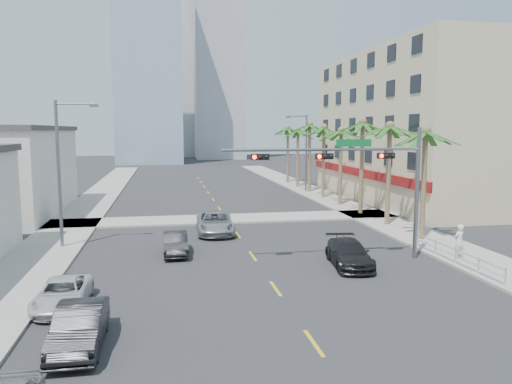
# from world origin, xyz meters

# --- Properties ---
(ground) EXTENTS (260.00, 260.00, 0.00)m
(ground) POSITION_xyz_m (0.00, 0.00, 0.00)
(ground) COLOR #262628
(ground) RESTS_ON ground
(sidewalk_right) EXTENTS (4.00, 120.00, 0.15)m
(sidewalk_right) POSITION_xyz_m (12.00, 20.00, 0.07)
(sidewalk_right) COLOR gray
(sidewalk_right) RESTS_ON ground
(sidewalk_left) EXTENTS (4.00, 120.00, 0.15)m
(sidewalk_left) POSITION_xyz_m (-12.00, 20.00, 0.07)
(sidewalk_left) COLOR gray
(sidewalk_left) RESTS_ON ground
(sidewalk_cross) EXTENTS (80.00, 4.00, 0.15)m
(sidewalk_cross) POSITION_xyz_m (0.00, 22.00, 0.07)
(sidewalk_cross) COLOR gray
(sidewalk_cross) RESTS_ON ground
(building_right) EXTENTS (15.25, 28.00, 15.00)m
(building_right) POSITION_xyz_m (21.99, 30.00, 7.50)
(building_right) COLOR beige
(building_right) RESTS_ON ground
(tower_far_left) EXTENTS (14.00, 14.00, 48.00)m
(tower_far_left) POSITION_xyz_m (-8.00, 95.00, 24.00)
(tower_far_left) COLOR #99B2C6
(tower_far_left) RESTS_ON ground
(tower_far_right) EXTENTS (12.00, 12.00, 60.00)m
(tower_far_right) POSITION_xyz_m (9.00, 110.00, 30.00)
(tower_far_right) COLOR #ADADB2
(tower_far_right) RESTS_ON ground
(tower_far_center) EXTENTS (16.00, 16.00, 42.00)m
(tower_far_center) POSITION_xyz_m (-3.00, 125.00, 21.00)
(tower_far_center) COLOR #ADADB2
(tower_far_center) RESTS_ON ground
(traffic_signal_mast) EXTENTS (11.12, 0.54, 7.20)m
(traffic_signal_mast) POSITION_xyz_m (5.78, 7.95, 5.06)
(traffic_signal_mast) COLOR slate
(traffic_signal_mast) RESTS_ON ground
(palm_tree_0) EXTENTS (4.80, 4.80, 7.80)m
(palm_tree_0) POSITION_xyz_m (11.60, 12.00, 7.08)
(palm_tree_0) COLOR brown
(palm_tree_0) RESTS_ON ground
(palm_tree_1) EXTENTS (4.80, 4.80, 8.16)m
(palm_tree_1) POSITION_xyz_m (11.60, 17.20, 7.43)
(palm_tree_1) COLOR brown
(palm_tree_1) RESTS_ON ground
(palm_tree_2) EXTENTS (4.80, 4.80, 8.52)m
(palm_tree_2) POSITION_xyz_m (11.60, 22.40, 7.78)
(palm_tree_2) COLOR brown
(palm_tree_2) RESTS_ON ground
(palm_tree_3) EXTENTS (4.80, 4.80, 7.80)m
(palm_tree_3) POSITION_xyz_m (11.60, 27.60, 7.08)
(palm_tree_3) COLOR brown
(palm_tree_3) RESTS_ON ground
(palm_tree_4) EXTENTS (4.80, 4.80, 8.16)m
(palm_tree_4) POSITION_xyz_m (11.60, 32.80, 7.43)
(palm_tree_4) COLOR brown
(palm_tree_4) RESTS_ON ground
(palm_tree_5) EXTENTS (4.80, 4.80, 8.52)m
(palm_tree_5) POSITION_xyz_m (11.60, 38.00, 7.78)
(palm_tree_5) COLOR brown
(palm_tree_5) RESTS_ON ground
(palm_tree_6) EXTENTS (4.80, 4.80, 7.80)m
(palm_tree_6) POSITION_xyz_m (11.60, 43.20, 7.08)
(palm_tree_6) COLOR brown
(palm_tree_6) RESTS_ON ground
(palm_tree_7) EXTENTS (4.80, 4.80, 8.16)m
(palm_tree_7) POSITION_xyz_m (11.60, 48.40, 7.43)
(palm_tree_7) COLOR brown
(palm_tree_7) RESTS_ON ground
(streetlight_left) EXTENTS (2.55, 0.25, 9.00)m
(streetlight_left) POSITION_xyz_m (-11.00, 14.00, 5.06)
(streetlight_left) COLOR slate
(streetlight_left) RESTS_ON ground
(streetlight_right) EXTENTS (2.55, 0.25, 9.00)m
(streetlight_right) POSITION_xyz_m (11.00, 38.00, 5.06)
(streetlight_right) COLOR slate
(streetlight_right) RESTS_ON ground
(guardrail) EXTENTS (0.08, 8.08, 1.00)m
(guardrail) POSITION_xyz_m (10.30, 6.00, 0.67)
(guardrail) COLOR silver
(guardrail) RESTS_ON ground
(car_parked_mid) EXTENTS (1.53, 4.36, 1.44)m
(car_parked_mid) POSITION_xyz_m (-7.80, -0.92, 0.72)
(car_parked_mid) COLOR black
(car_parked_mid) RESTS_ON ground
(car_parked_far) EXTENTS (2.02, 4.23, 1.16)m
(car_parked_far) POSITION_xyz_m (-9.12, 3.19, 0.58)
(car_parked_far) COLOR silver
(car_parked_far) RESTS_ON ground
(car_lane_left) EXTENTS (1.38, 3.95, 1.30)m
(car_lane_left) POSITION_xyz_m (-4.37, 11.31, 0.65)
(car_lane_left) COLOR black
(car_lane_left) RESTS_ON ground
(car_lane_center) EXTENTS (2.73, 5.53, 1.51)m
(car_lane_center) POSITION_xyz_m (-1.50, 16.80, 0.75)
(car_lane_center) COLOR #B5B5BA
(car_lane_center) RESTS_ON ground
(car_lane_right) EXTENTS (2.49, 4.93, 1.37)m
(car_lane_right) POSITION_xyz_m (4.71, 7.07, 0.69)
(car_lane_right) COLOR black
(car_lane_right) RESTS_ON ground
(pedestrian) EXTENTS (0.81, 0.65, 1.92)m
(pedestrian) POSITION_xyz_m (11.06, 6.93, 1.11)
(pedestrian) COLOR white
(pedestrian) RESTS_ON sidewalk_right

